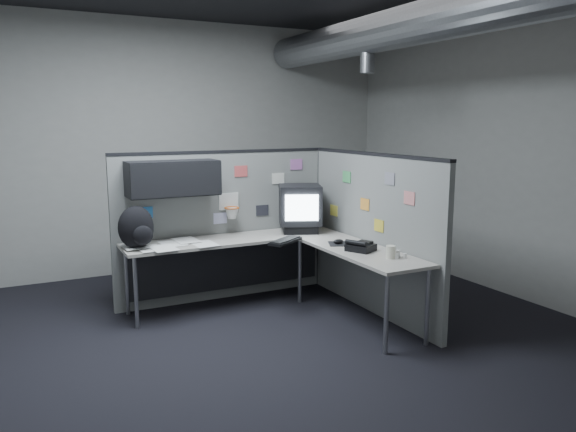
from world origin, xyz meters
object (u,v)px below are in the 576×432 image
desk (267,252)px  keyboard (285,241)px  backpack (137,228)px  monitor (300,208)px  phone (360,247)px

desk → keyboard: 0.25m
desk → backpack: 1.32m
desk → backpack: (-1.26, 0.23, 0.32)m
monitor → backpack: 1.80m
keyboard → phone: 0.80m
keyboard → monitor: bearing=60.4°
desk → monitor: monitor is taller
desk → backpack: size_ratio=5.56×
desk → backpack: backpack is taller
monitor → keyboard: monitor is taller
desk → phone: size_ratio=7.59×
keyboard → backpack: 1.46m
phone → backpack: backpack is taller
desk → phone: (0.60, -0.80, 0.16)m
desk → keyboard: keyboard is taller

